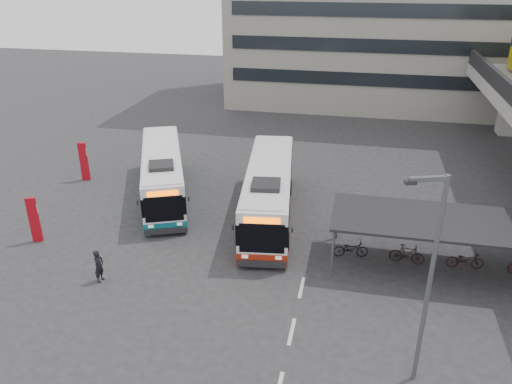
% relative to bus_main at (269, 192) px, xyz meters
% --- Properties ---
extents(ground, '(120.00, 120.00, 0.00)m').
position_rel_bus_main_xyz_m(ground, '(0.26, -6.52, -1.54)').
color(ground, '#28282B').
rests_on(ground, ground).
extents(bike_shelter, '(10.00, 4.00, 2.54)m').
position_rel_bus_main_xyz_m(bike_shelter, '(8.71, -3.52, 0.10)').
color(bike_shelter, '#595B60').
rests_on(bike_shelter, ground).
extents(road_markings, '(0.15, 7.60, 0.01)m').
position_rel_bus_main_xyz_m(road_markings, '(2.76, -9.52, -1.53)').
color(road_markings, beige).
rests_on(road_markings, ground).
extents(bus_main, '(3.88, 11.44, 3.32)m').
position_rel_bus_main_xyz_m(bus_main, '(0.00, 0.00, 0.00)').
color(bus_main, white).
rests_on(bus_main, ground).
extents(bus_teal, '(6.24, 10.71, 3.15)m').
position_rel_bus_main_xyz_m(bus_teal, '(-6.91, 1.43, -0.08)').
color(bus_teal, white).
rests_on(bus_teal, ground).
extents(pedestrian, '(0.40, 0.59, 1.58)m').
position_rel_bus_main_xyz_m(pedestrian, '(-6.26, -7.92, -0.75)').
color(pedestrian, black).
rests_on(pedestrian, ground).
extents(lamp_post, '(1.31, 0.57, 7.67)m').
position_rel_bus_main_xyz_m(lamp_post, '(7.17, -11.06, 2.83)').
color(lamp_post, '#595B60').
rests_on(lamp_post, ground).
extents(sign_totem_mid, '(0.52, 0.32, 2.49)m').
position_rel_bus_main_xyz_m(sign_totem_mid, '(-11.24, -5.29, -0.26)').
color(sign_totem_mid, '#A50A15').
rests_on(sign_totem_mid, ground).
extents(sign_totem_north, '(0.56, 0.22, 2.60)m').
position_rel_bus_main_xyz_m(sign_totem_north, '(-12.98, 2.70, -0.20)').
color(sign_totem_north, '#A50A15').
rests_on(sign_totem_north, ground).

